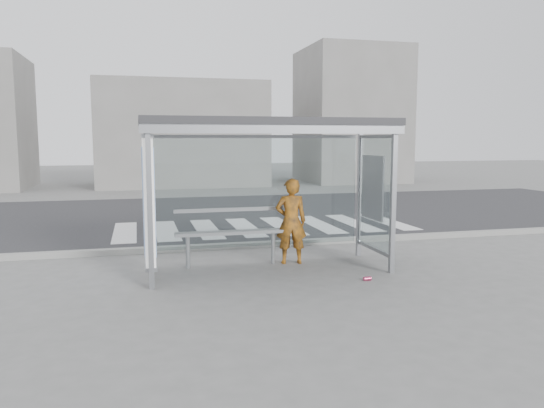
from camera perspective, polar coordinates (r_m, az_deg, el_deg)
The scene contains 10 objects.
ground at distance 9.32m, azimuth -0.43°, elevation -7.12°, with size 80.00×80.00×0.00m, color slate.
road at distance 16.09m, azimuth -6.42°, elevation -1.15°, with size 30.00×10.00×0.01m, color #262629.
curb at distance 11.16m, azimuth -2.84°, elevation -4.45°, with size 30.00×0.18×0.12m, color gray.
crosswalk at distance 13.84m, azimuth -0.88°, elevation -2.45°, with size 7.55×3.00×0.00m.
bus_shelter at distance 9.02m, azimuth -2.84°, elevation 5.14°, with size 4.25×1.65×2.62m.
building_center at distance 26.86m, azimuth -9.76°, elevation 7.40°, with size 8.00×5.00×5.00m, color slate.
building_right at distance 29.04m, azimuth 8.44°, elevation 9.36°, with size 5.00×5.00×7.00m, color slate.
person at distance 9.68m, azimuth 2.06°, elevation -1.86°, with size 0.57×0.38×1.57m, color #EA5B16.
bench at distance 9.56m, azimuth -4.44°, elevation -3.08°, with size 2.00×0.33×1.03m.
soda_can at distance 8.78m, azimuth 10.21°, elevation -7.90°, with size 0.07×0.07×0.13m, color #CF3D6B.
Camera 1 is at (-2.16, -8.78, 2.28)m, focal length 35.00 mm.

